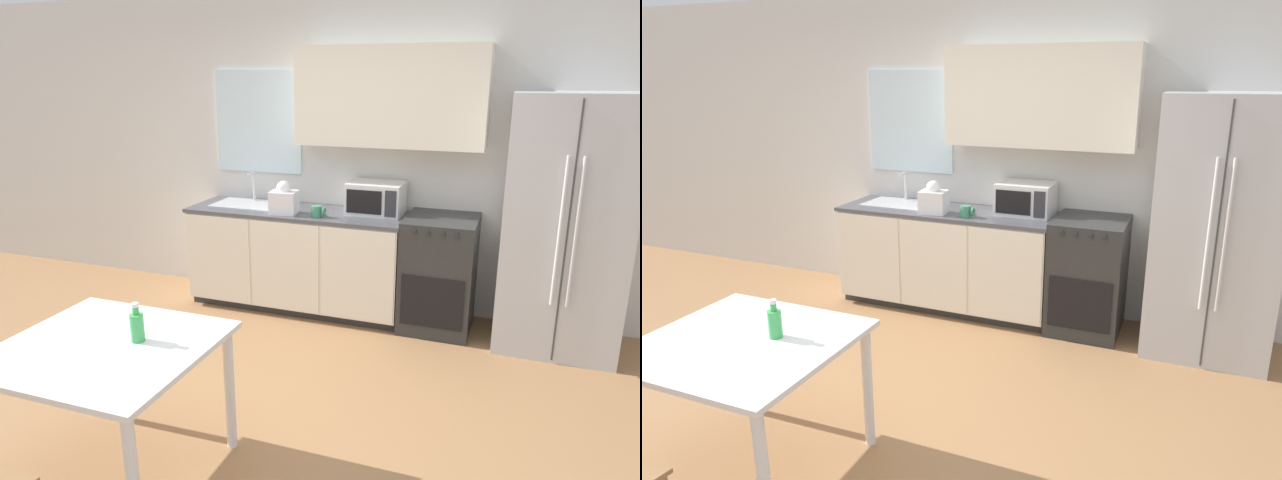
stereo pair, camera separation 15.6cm
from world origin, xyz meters
The scene contains 11 objects.
ground_plane centered at (0.00, 0.00, 0.00)m, with size 12.00×12.00×0.00m, color #9E7047.
wall_back centered at (0.06, 2.16, 1.43)m, with size 12.00×0.38×2.70m.
kitchen_counter centered at (-0.30, 1.85, 0.45)m, with size 1.91×0.63×0.89m.
oven_range centered at (0.93, 1.85, 0.46)m, with size 0.56×0.63×0.93m.
refrigerator centered at (1.82, 1.82, 0.95)m, with size 0.86×0.72×1.90m.
kitchen_sink centered at (-0.79, 1.86, 0.91)m, with size 0.58×0.39×0.27m.
microwave centered at (0.37, 1.95, 1.02)m, with size 0.46×0.36×0.27m.
coffee_mug centered at (-0.05, 1.67, 0.94)m, with size 0.12×0.09×0.09m.
grocery_bag_0 centered at (-0.36, 1.70, 1.01)m, with size 0.24×0.21×0.28m.
dining_table centered at (-0.34, -0.56, 0.64)m, with size 1.00×0.95×0.75m.
drink_bottle centered at (-0.21, -0.47, 0.83)m, with size 0.07×0.07×0.20m.
Camera 1 is at (1.51, -2.58, 2.02)m, focal length 32.00 mm.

